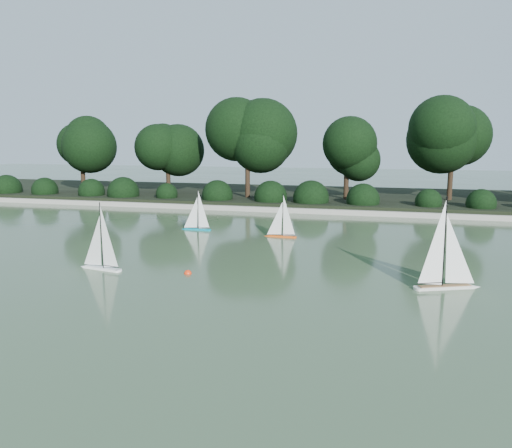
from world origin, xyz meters
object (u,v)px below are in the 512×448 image
(sailboat_white_a, at_px, (98,258))
(race_buoy, at_px, (188,274))
(sailboat_white_b, at_px, (450,274))
(sailboat_teal, at_px, (195,223))
(sailboat_orange, at_px, (279,230))

(sailboat_white_a, relative_size, race_buoy, 9.78)
(race_buoy, bearing_deg, sailboat_white_b, 3.51)
(sailboat_white_b, relative_size, sailboat_teal, 1.36)
(sailboat_orange, bearing_deg, sailboat_white_a, -122.80)
(race_buoy, bearing_deg, sailboat_teal, 110.48)
(race_buoy, bearing_deg, sailboat_white_a, -175.74)
(sailboat_white_a, bearing_deg, sailboat_white_b, 3.72)
(sailboat_white_a, xyz_separation_m, sailboat_orange, (2.83, 4.39, -0.03))
(sailboat_teal, bearing_deg, sailboat_white_b, -33.22)
(sailboat_white_a, distance_m, sailboat_orange, 5.23)
(sailboat_white_b, xyz_separation_m, sailboat_teal, (-6.68, 4.38, -0.07))
(sailboat_teal, xyz_separation_m, race_buoy, (1.75, -4.68, -0.20))
(sailboat_white_b, bearing_deg, race_buoy, -176.49)
(sailboat_teal, bearing_deg, race_buoy, -69.52)
(sailboat_white_a, relative_size, sailboat_orange, 1.15)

